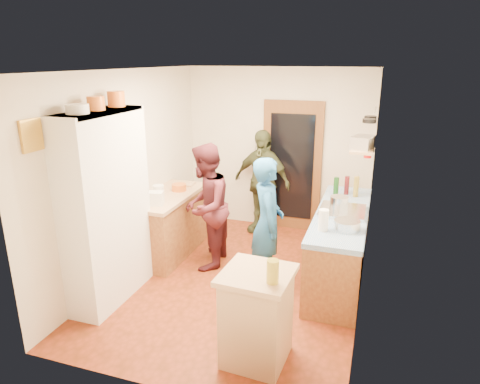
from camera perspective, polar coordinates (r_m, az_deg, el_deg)
The scene contains 44 objects.
floor at distance 5.61m, azimuth -0.22°, elevation -11.74°, with size 3.00×4.00×0.02m, color maroon.
ceiling at distance 4.89m, azimuth -0.25°, elevation 16.09°, with size 3.00×4.00×0.02m, color silver.
wall_back at distance 6.98m, azimuth 5.04°, elevation 5.62°, with size 3.00×0.02×2.60m, color beige.
wall_front at distance 3.37m, azimuth -11.25°, elevation -7.96°, with size 3.00×0.02×2.60m, color beige.
wall_left at distance 5.74m, azimuth -14.69°, elevation 2.50°, with size 0.02×4.00×2.60m, color beige.
wall_right at distance 4.86m, azimuth 16.91°, elevation -0.41°, with size 0.02×4.00×2.60m, color beige.
door_frame at distance 6.94m, azimuth 6.92°, elevation 3.38°, with size 0.95×0.06×2.10m, color brown.
door_glass at distance 6.91m, azimuth 6.86°, elevation 3.32°, with size 0.70×0.02×1.70m, color black.
hutch_body at distance 5.06m, azimuth -17.35°, elevation -2.14°, with size 0.40×1.20×2.20m, color white.
hutch_top_shelf at distance 4.82m, azimuth -18.52°, elevation 10.05°, with size 0.40×1.14×0.04m, color white.
plate_stack at distance 4.57m, azimuth -20.88°, elevation 10.31°, with size 0.23×0.23×0.09m, color white.
orange_pot_a at distance 4.80m, azimuth -18.67°, elevation 11.14°, with size 0.18×0.18×0.15m, color orange.
orange_pot_b at distance 5.10m, azimuth -16.19°, elevation 11.83°, with size 0.19×0.19×0.17m, color orange.
left_counter_base at distance 6.23m, azimuth -9.44°, elevation -4.46°, with size 0.60×1.40×0.85m, color olive.
left_counter_top at distance 6.08m, azimuth -9.65°, elevation -0.52°, with size 0.64×1.44×0.05m, color tan.
toaster at distance 5.65m, azimuth -11.36°, elevation -0.82°, with size 0.23×0.15×0.17m, color white.
kettle at distance 5.94m, azimuth -10.81°, elevation 0.10°, with size 0.15×0.15×0.17m, color white.
orange_bowl at distance 6.20m, azimuth -8.13°, elevation 0.62°, with size 0.21×0.21×0.10m, color orange.
chopping_board at distance 6.49m, azimuth -7.45°, elevation 1.09°, with size 0.30×0.22×0.03m, color tan.
right_counter_base at distance 5.65m, azimuth 13.16°, elevation -7.14°, with size 0.60×2.20×0.84m, color olive.
right_counter_top at distance 5.48m, azimuth 13.48°, elevation -2.85°, with size 0.62×2.22×0.06m, color blue.
hob at distance 5.44m, azimuth 13.49°, elevation -2.44°, with size 0.55×0.58×0.04m, color silver.
pot_on_hob at distance 5.46m, azimuth 13.09°, elevation -1.32°, with size 0.22×0.22×0.14m, color silver.
bottle_a at distance 5.98m, azimuth 12.69°, elevation 0.64°, with size 0.07×0.07×0.28m, color #143F14.
bottle_b at distance 6.13m, azimuth 14.05°, elevation 0.86°, with size 0.06×0.06×0.26m, color #591419.
bottle_c at distance 6.06m, azimuth 15.23°, elevation 0.70°, with size 0.07×0.07×0.29m, color olive.
paper_towel at distance 4.80m, azimuth 11.06°, elevation -3.70°, with size 0.11×0.11×0.24m, color white.
mixing_bowl at distance 4.89m, azimuth 14.07°, elevation -4.31°, with size 0.29×0.29×0.11m, color silver.
island_base at distance 4.11m, azimuth 2.22°, elevation -16.57°, with size 0.55×0.55×0.86m, color tan.
island_top at distance 3.87m, azimuth 2.30°, elevation -10.99°, with size 0.62×0.62×0.05m, color tan.
cutting_board at distance 3.92m, azimuth 1.85°, elevation -10.41°, with size 0.35×0.28×0.02m, color white.
oil_jar at distance 3.66m, azimuth 4.38°, elevation -10.52°, with size 0.10×0.10×0.21m, color #AD9E2D.
pan_rail at distance 6.20m, azimuth 17.60°, elevation 10.41°, with size 0.02×0.02×0.65m, color silver.
pan_hang_a at distance 6.05m, azimuth 16.87°, elevation 9.07°, with size 0.18×0.18×0.05m, color black.
pan_hang_b at distance 6.25m, azimuth 16.92°, elevation 9.13°, with size 0.16×0.16×0.05m, color black.
pan_hang_c at distance 6.44m, azimuth 16.99°, elevation 9.45°, with size 0.17×0.17×0.05m, color black.
wall_shelf at distance 5.20m, azimuth 15.94°, elevation 5.39°, with size 0.26×0.42×0.03m, color tan.
radio at distance 5.18m, azimuth 16.03°, elevation 6.36°, with size 0.22×0.30×0.15m, color silver.
ext_bracket at distance 6.47m, azimuth 17.24°, elevation 5.31°, with size 0.06×0.10×0.04m, color black.
fire_extinguisher at distance 6.46m, azimuth 16.74°, elevation 5.79°, with size 0.11×0.11×0.32m, color red.
picture_frame at distance 4.38m, azimuth -26.06°, elevation 6.80°, with size 0.03×0.25×0.30m, color gold.
person_hob at distance 5.20m, azimuth 4.05°, elevation -4.21°, with size 0.59×0.39×1.62m, color #1F5895.
person_left at distance 5.70m, azimuth -4.20°, elevation -1.86°, with size 0.82×0.64×1.69m, color #491A21.
person_back at distance 6.79m, azimuth 2.97°, elevation 1.32°, with size 0.98×0.41×1.68m, color #3B4126.
Camera 1 is at (1.56, -4.64, 2.73)m, focal length 32.00 mm.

